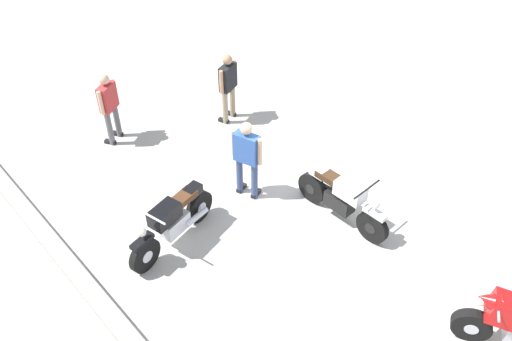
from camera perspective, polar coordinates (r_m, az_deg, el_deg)
ground_plane at (r=10.64m, az=7.01°, el=-2.72°), size 40.00×40.00×0.00m
curb_edge at (r=8.75m, az=-14.57°, el=-16.14°), size 14.00×0.30×0.15m
motorcycle_silver_cruiser at (r=9.87m, az=9.28°, el=-2.99°), size 2.09×0.70×1.09m
motorcycle_black_cruiser at (r=9.42m, az=-9.01°, el=-5.49°), size 0.75×2.06×1.09m
person_in_blue_shirt at (r=9.95m, az=-1.02°, el=1.68°), size 0.66×0.43×1.73m
person_in_black_shirt at (r=12.18m, az=-3.05°, el=9.38°), size 0.43×0.65×1.70m
person_in_red_shirt at (r=11.90m, az=-15.67°, el=6.97°), size 0.49×0.61×1.69m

